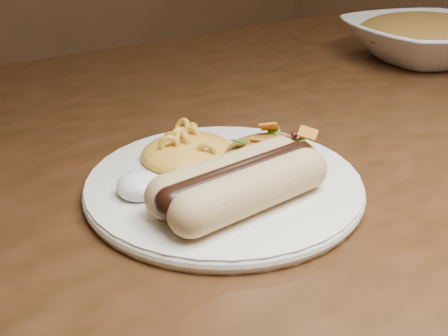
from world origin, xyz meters
TOP-DOWN VIEW (x-y plane):
  - table at (0.00, 0.00)m, footprint 1.60×0.90m
  - plate at (-0.11, -0.11)m, footprint 0.30×0.30m
  - hotdog at (-0.13, -0.15)m, footprint 0.13×0.07m
  - mac_and_cheese at (-0.11, -0.05)m, footprint 0.10×0.09m
  - sour_cream at (-0.19, -0.09)m, footprint 0.04×0.04m
  - taco_salad at (-0.06, -0.11)m, footprint 0.09×0.09m
  - fork at (-0.17, -0.13)m, footprint 0.07×0.14m
  - serving_bowl at (0.44, 0.06)m, footprint 0.32×0.32m
  - bowl_filling at (0.44, 0.06)m, footprint 0.30×0.30m

SIDE VIEW (x-z plane):
  - table at x=0.00m, z-range 0.28..1.03m
  - fork at x=-0.17m, z-range 0.75..0.75m
  - plate at x=-0.11m, z-range 0.75..0.76m
  - sour_cream at x=-0.19m, z-range 0.76..0.79m
  - taco_salad at x=-0.06m, z-range 0.76..0.80m
  - mac_and_cheese at x=-0.11m, z-range 0.76..0.80m
  - serving_bowl at x=0.44m, z-range 0.75..0.81m
  - hotdog at x=-0.13m, z-range 0.76..0.80m
  - bowl_filling at x=0.44m, z-range 0.77..0.83m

